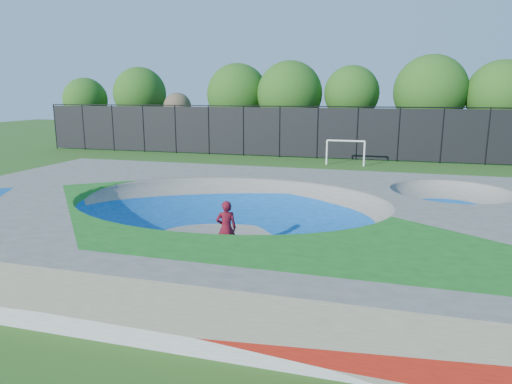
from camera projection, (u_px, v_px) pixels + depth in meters
ground at (229, 240)px, 15.89m from camera, size 120.00×120.00×0.00m
skate_deck at (229, 219)px, 15.73m from camera, size 22.00×14.00×1.50m
skater at (226, 228)px, 14.24m from camera, size 0.76×0.65×1.77m
skateboard at (227, 254)px, 14.42m from camera, size 0.79×0.56×0.05m
soccer_goal at (346, 148)px, 31.99m from camera, size 2.72×0.12×1.80m
fence at (318, 132)px, 35.19m from camera, size 48.09×0.09×4.04m
treeline at (332, 94)px, 39.34m from camera, size 52.40×6.69×8.12m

